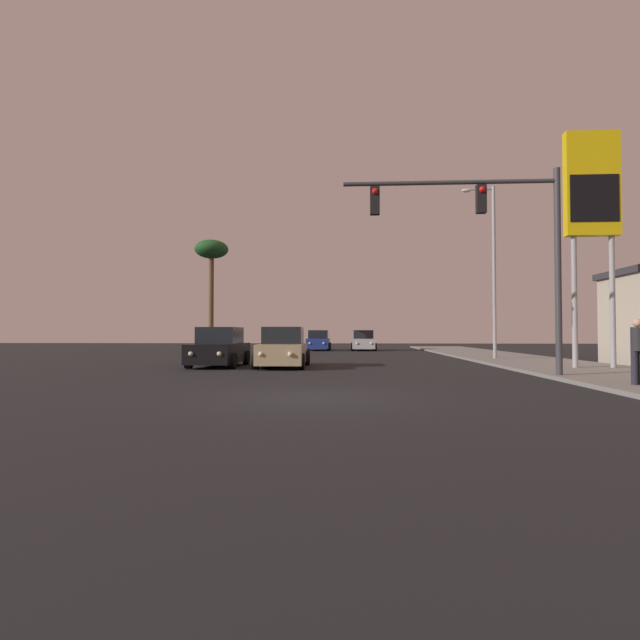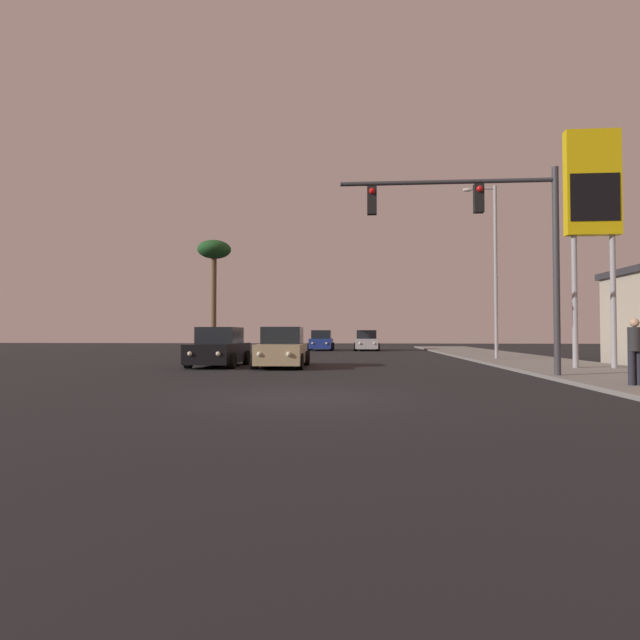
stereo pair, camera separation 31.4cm
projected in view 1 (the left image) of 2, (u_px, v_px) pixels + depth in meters
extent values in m
plane|color=black|center=(312.00, 397.00, 11.03)|extent=(120.00, 120.00, 0.00)
cube|color=gray|center=(561.00, 366.00, 20.45)|extent=(5.00, 60.00, 0.12)
cube|color=#B7B7BC|center=(363.00, 343.00, 41.26)|extent=(1.86, 4.23, 0.80)
cube|color=black|center=(363.00, 334.00, 41.43)|extent=(1.63, 2.02, 0.70)
cylinder|color=black|center=(353.00, 347.00, 40.01)|extent=(0.24, 0.64, 0.64)
cylinder|color=black|center=(375.00, 347.00, 39.90)|extent=(0.24, 0.64, 0.64)
cylinder|color=black|center=(352.00, 346.00, 42.61)|extent=(0.24, 0.64, 0.64)
cylinder|color=black|center=(374.00, 346.00, 42.50)|extent=(0.24, 0.64, 0.64)
sphere|color=#F2EACC|center=(357.00, 343.00, 39.18)|extent=(0.18, 0.18, 0.18)
sphere|color=#F2EACC|center=(371.00, 343.00, 39.11)|extent=(0.18, 0.18, 0.18)
cube|color=black|center=(219.00, 353.00, 21.25)|extent=(1.84, 4.22, 0.80)
cube|color=black|center=(220.00, 335.00, 21.42)|extent=(1.62, 2.02, 0.70)
cylinder|color=black|center=(189.00, 361.00, 20.00)|extent=(0.24, 0.64, 0.64)
cylinder|color=black|center=(233.00, 361.00, 19.89)|extent=(0.24, 0.64, 0.64)
cylinder|color=black|center=(207.00, 357.00, 22.60)|extent=(0.24, 0.64, 0.64)
cylinder|color=black|center=(246.00, 358.00, 22.49)|extent=(0.24, 0.64, 0.64)
sphere|color=#F2EACC|center=(191.00, 354.00, 19.17)|extent=(0.18, 0.18, 0.18)
sphere|color=#F2EACC|center=(219.00, 354.00, 19.10)|extent=(0.18, 0.18, 0.18)
cube|color=navy|center=(318.00, 343.00, 41.79)|extent=(1.83, 4.21, 0.80)
cube|color=black|center=(318.00, 334.00, 41.96)|extent=(1.62, 2.01, 0.70)
cylinder|color=black|center=(306.00, 347.00, 40.53)|extent=(0.24, 0.64, 0.64)
cylinder|color=black|center=(328.00, 347.00, 40.43)|extent=(0.24, 0.64, 0.64)
cylinder|color=black|center=(309.00, 346.00, 43.13)|extent=(0.24, 0.64, 0.64)
cylinder|color=black|center=(330.00, 346.00, 43.03)|extent=(0.24, 0.64, 0.64)
sphere|color=#F2EACC|center=(310.00, 343.00, 39.71)|extent=(0.18, 0.18, 0.18)
sphere|color=#F2EACC|center=(324.00, 343.00, 39.64)|extent=(0.18, 0.18, 0.18)
cube|color=tan|center=(283.00, 353.00, 20.80)|extent=(1.94, 4.26, 0.80)
cube|color=black|center=(283.00, 335.00, 20.97)|extent=(1.67, 2.05, 0.70)
cylinder|color=black|center=(256.00, 361.00, 19.54)|extent=(0.24, 0.64, 0.64)
cylinder|color=black|center=(301.00, 361.00, 19.44)|extent=(0.24, 0.64, 0.64)
cylinder|color=black|center=(267.00, 358.00, 22.14)|extent=(0.24, 0.64, 0.64)
cylinder|color=black|center=(307.00, 358.00, 22.04)|extent=(0.24, 0.64, 0.64)
sphere|color=#F2EACC|center=(261.00, 354.00, 18.72)|extent=(0.18, 0.18, 0.18)
sphere|color=#F2EACC|center=(290.00, 354.00, 18.65)|extent=(0.18, 0.18, 0.18)
cylinder|color=#38383D|center=(558.00, 271.00, 15.59)|extent=(0.20, 0.20, 6.50)
cylinder|color=#38383D|center=(449.00, 183.00, 15.87)|extent=(6.71, 0.14, 0.14)
cube|color=black|center=(481.00, 199.00, 15.79)|extent=(0.30, 0.24, 0.90)
sphere|color=red|center=(482.00, 189.00, 15.66)|extent=(0.20, 0.20, 0.20)
cube|color=black|center=(375.00, 201.00, 15.99)|extent=(0.30, 0.24, 0.90)
sphere|color=red|center=(375.00, 191.00, 15.86)|extent=(0.20, 0.20, 0.20)
cylinder|color=#99999E|center=(494.00, 272.00, 25.96)|extent=(0.18, 0.18, 9.00)
cylinder|color=#99999E|center=(480.00, 189.00, 26.12)|extent=(1.40, 0.10, 0.10)
ellipsoid|color=silver|center=(466.00, 191.00, 26.16)|extent=(0.50, 0.24, 0.20)
cylinder|color=#99999E|center=(574.00, 302.00, 18.92)|extent=(0.20, 0.20, 5.00)
cylinder|color=#99999E|center=(613.00, 301.00, 18.84)|extent=(0.20, 0.20, 5.00)
cube|color=yellow|center=(592.00, 184.00, 19.00)|extent=(2.00, 0.40, 4.00)
cube|color=black|center=(595.00, 198.00, 18.78)|extent=(1.80, 0.03, 1.80)
cylinder|color=#23232D|center=(634.00, 368.00, 12.54)|extent=(0.16, 0.16, 0.85)
cylinder|color=#262628|center=(638.00, 339.00, 12.55)|extent=(0.32, 0.32, 0.60)
sphere|color=tan|center=(637.00, 323.00, 12.57)|extent=(0.22, 0.22, 0.22)
cylinder|color=brown|center=(211.00, 304.00, 35.60)|extent=(0.36, 0.36, 6.98)
ellipsoid|color=#1E5123|center=(211.00, 249.00, 35.71)|extent=(2.40, 2.40, 1.32)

